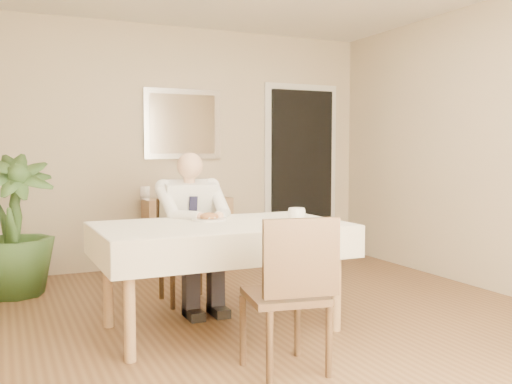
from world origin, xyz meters
name	(u,v)px	position (x,y,z in m)	size (l,w,h in m)	color
room	(277,145)	(0.00, 0.00, 1.30)	(5.00, 5.02, 2.60)	brown
doorway	(301,172)	(1.55, 2.46, 1.00)	(0.96, 0.07, 2.10)	silver
mirror	(183,124)	(0.08, 2.47, 1.55)	(0.86, 0.04, 0.76)	silver
dining_table	(221,235)	(-0.36, 0.16, 0.67)	(1.73, 1.03, 0.75)	#9D7F50
chair_far	(184,244)	(-0.36, 1.04, 0.48)	(0.41, 0.41, 0.85)	#3B2818
chair_near	(292,287)	(-0.30, -0.79, 0.51)	(0.49, 0.49, 0.90)	#3B2818
seated_man	(194,222)	(-0.36, 0.76, 0.69)	(0.48, 0.72, 1.24)	white
plate	(209,219)	(-0.37, 0.35, 0.76)	(0.26, 0.26, 0.02)	white
food	(209,216)	(-0.37, 0.35, 0.78)	(0.14, 0.14, 0.06)	brown
knife	(217,218)	(-0.33, 0.29, 0.78)	(0.01, 0.01, 0.13)	silver
fork	(207,218)	(-0.41, 0.29, 0.78)	(0.01, 0.01, 0.13)	silver
coffee_mug	(297,215)	(0.18, 0.04, 0.80)	(0.13, 0.13, 0.10)	white
sideboard	(188,233)	(0.08, 2.32, 0.37)	(0.94, 0.32, 0.75)	#9D7F50
photo_frame_left	(145,193)	(-0.38, 2.32, 0.82)	(0.10, 0.02, 0.14)	silver
photo_frame_center	(172,192)	(-0.08, 2.36, 0.82)	(0.10, 0.02, 0.14)	silver
photo_frame_right	(196,191)	(0.20, 2.39, 0.82)	(0.10, 0.02, 0.14)	silver
potted_palm	(13,225)	(-1.67, 1.79, 0.62)	(0.69, 0.69, 1.23)	#315123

